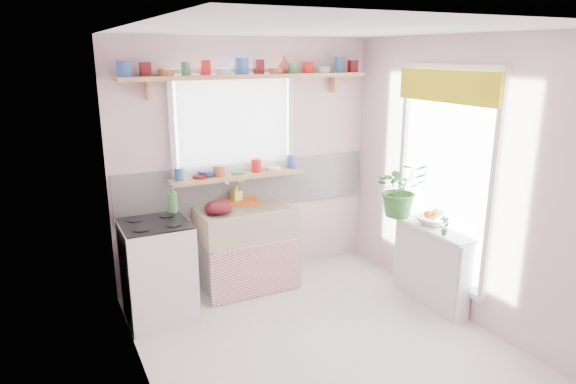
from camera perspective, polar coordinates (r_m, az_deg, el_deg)
name	(u,v)px	position (r m, az deg, el deg)	size (l,w,h in m)	color
room	(340,157)	(4.96, 5.77, 3.86)	(3.20, 3.20, 3.20)	silver
sink_unit	(247,248)	(5.25, -4.62, -6.17)	(0.95, 0.65, 1.11)	white
cooker	(158,271)	(4.77, -14.25, -8.51)	(0.58, 0.58, 0.93)	white
radiator_ledge	(431,264)	(5.12, 15.58, -7.69)	(0.22, 0.95, 0.78)	white
windowsill	(238,176)	(5.20, -5.56, 1.80)	(1.40, 0.22, 0.04)	tan
pine_shelf	(250,76)	(5.11, -4.20, 12.70)	(2.52, 0.24, 0.04)	tan
shelf_crockery	(250,68)	(5.11, -4.22, 13.54)	(2.47, 0.11, 0.12)	#3359A5
sill_crockery	(236,169)	(5.18, -5.76, 2.58)	(1.35, 0.11, 0.12)	#3359A5
dish_tray	(239,201)	(5.29, -5.43, -1.00)	(0.37, 0.27, 0.04)	orange
colander	(219,207)	(4.96, -7.71, -1.67)	(0.28, 0.28, 0.13)	#550E17
jade_plant	(401,189)	(5.14, 12.41, 0.36)	(0.50, 0.43, 0.56)	#316F2C
fruit_bowl	(433,220)	(5.03, 15.81, -3.06)	(0.31, 0.31, 0.08)	white
herb_pot	(444,225)	(4.75, 16.99, -3.58)	(0.10, 0.07, 0.18)	#28642A
soap_bottle_sink	(236,193)	(5.26, -5.77, -0.15)	(0.09, 0.10, 0.21)	#D0DF63
sill_cup	(259,165)	(5.33, -3.28, 2.98)	(0.14, 0.14, 0.11)	white
sill_bowl	(207,173)	(5.15, -9.01, 2.12)	(0.20, 0.20, 0.06)	#2F499A
shelf_vase	(284,65)	(5.32, -0.44, 13.96)	(0.16, 0.16, 0.17)	#AB4634
cooker_bottle	(172,199)	(4.82, -12.74, -0.73)	(0.10, 0.10, 0.27)	#3D7A3F
fruit	(433,214)	(5.02, 15.86, -2.38)	(0.20, 0.14, 0.10)	#FF6315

